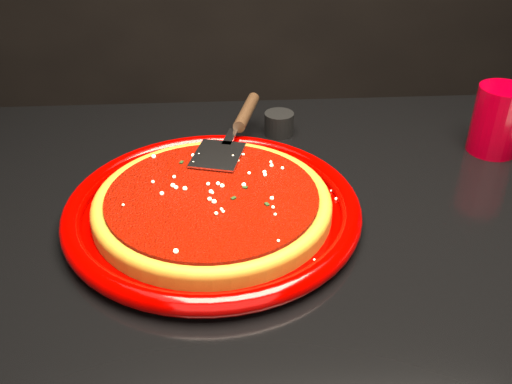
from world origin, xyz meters
TOP-DOWN VIEW (x-y plane):
  - plate at (-0.17, 0.01)m, footprint 0.50×0.50m
  - pizza_crust at (-0.17, 0.01)m, footprint 0.40×0.40m
  - pizza_crust_rim at (-0.17, 0.01)m, footprint 0.40×0.40m
  - pizza_sauce at (-0.17, 0.01)m, footprint 0.35×0.35m
  - parmesan_dusting at (-0.17, 0.01)m, footprint 0.27×0.27m
  - basil_flecks at (-0.17, 0.01)m, footprint 0.25×0.25m
  - pizza_server at (-0.14, 0.18)m, footprint 0.15×0.30m
  - cup at (0.28, 0.17)m, footprint 0.10×0.10m
  - ramekin at (-0.06, 0.26)m, footprint 0.05×0.05m

SIDE VIEW (x-z plane):
  - plate at x=-0.17m, z-range 0.75..0.78m
  - ramekin at x=-0.06m, z-range 0.75..0.79m
  - pizza_crust at x=-0.17m, z-range 0.76..0.78m
  - pizza_crust_rim at x=-0.17m, z-range 0.77..0.79m
  - pizza_sauce at x=-0.17m, z-range 0.78..0.79m
  - basil_flecks at x=-0.17m, z-range 0.79..0.79m
  - parmesan_dusting at x=-0.17m, z-range 0.79..0.79m
  - pizza_server at x=-0.14m, z-range 0.79..0.81m
  - cup at x=0.28m, z-range 0.75..0.86m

